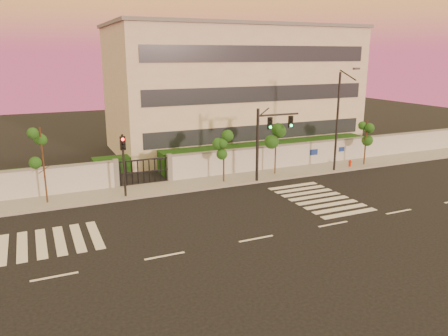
{
  "coord_description": "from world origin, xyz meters",
  "views": [
    {
      "loc": [
        -10.27,
        -18.8,
        9.43
      ],
      "look_at": [
        0.82,
        6.0,
        2.35
      ],
      "focal_mm": 35.0,
      "sensor_mm": 36.0,
      "label": 1
    }
  ],
  "objects": [
    {
      "name": "street_tree_d",
      "position": [
        2.64,
        10.09,
        2.84
      ],
      "size": [
        1.48,
        1.18,
        3.85
      ],
      "color": "#382314",
      "rests_on": "ground"
    },
    {
      "name": "sidewalk",
      "position": [
        0.0,
        10.5,
        0.07
      ],
      "size": [
        60.0,
        3.0,
        0.15
      ],
      "primitive_type": "cube",
      "color": "gray",
      "rests_on": "ground"
    },
    {
      "name": "street_tree_c",
      "position": [
        -9.76,
        10.37,
        3.73
      ],
      "size": [
        1.36,
        1.08,
        5.07
      ],
      "color": "#382314",
      "rests_on": "ground"
    },
    {
      "name": "fire_hydrant",
      "position": [
        14.36,
        9.83,
        0.37
      ],
      "size": [
        0.29,
        0.27,
        0.74
      ],
      "rotation": [
        0.0,
        0.0,
        0.43
      ],
      "color": "#B9210C",
      "rests_on": "ground"
    },
    {
      "name": "street_tree_f",
      "position": [
        15.99,
        9.94,
        2.96
      ],
      "size": [
        1.51,
        1.2,
        4.02
      ],
      "color": "#382314",
      "rests_on": "ground"
    },
    {
      "name": "ground",
      "position": [
        0.0,
        0.0,
        0.0
      ],
      "size": [
        120.0,
        120.0,
        0.0
      ],
      "primitive_type": "plane",
      "color": "black",
      "rests_on": "ground"
    },
    {
      "name": "traffic_signal_secondary",
      "position": [
        -4.88,
        9.57,
        2.78
      ],
      "size": [
        0.34,
        0.34,
        4.38
      ],
      "rotation": [
        0.0,
        0.0,
        -0.14
      ],
      "color": "black",
      "rests_on": "ground"
    },
    {
      "name": "street_tree_e",
      "position": [
        7.34,
        10.5,
        3.09
      ],
      "size": [
        1.37,
        1.09,
        4.2
      ],
      "color": "#382314",
      "rests_on": "ground"
    },
    {
      "name": "institutional_building",
      "position": [
        9.0,
        21.99,
        6.16
      ],
      "size": [
        24.4,
        12.4,
        12.25
      ],
      "color": "beige",
      "rests_on": "ground"
    },
    {
      "name": "traffic_signal_main",
      "position": [
        5.73,
        9.26,
        3.55
      ],
      "size": [
        3.55,
        0.36,
        5.61
      ],
      "rotation": [
        0.0,
        0.0,
        -0.02
      ],
      "color": "black",
      "rests_on": "ground"
    },
    {
      "name": "hedge_row",
      "position": [
        1.17,
        14.74,
        0.82
      ],
      "size": [
        41.0,
        4.25,
        1.8
      ],
      "color": "#173710",
      "rests_on": "ground"
    },
    {
      "name": "perimeter_wall",
      "position": [
        0.1,
        12.0,
        1.07
      ],
      "size": [
        60.0,
        0.36,
        2.2
      ],
      "color": "#B7B9BF",
      "rests_on": "ground"
    },
    {
      "name": "streetlight_east",
      "position": [
        12.36,
        9.23,
        4.59
      ],
      "size": [
        0.51,
        2.04,
        8.49
      ],
      "color": "black",
      "rests_on": "ground"
    },
    {
      "name": "road_markings",
      "position": [
        -1.58,
        3.76,
        0.01
      ],
      "size": [
        57.0,
        7.62,
        0.02
      ],
      "color": "silver",
      "rests_on": "ground"
    }
  ]
}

